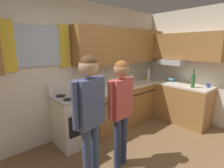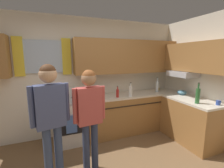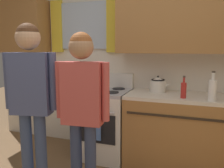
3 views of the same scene
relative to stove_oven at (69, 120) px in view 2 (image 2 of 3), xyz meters
The scene contains 13 objects.
back_wall_unit 1.16m from the stove_oven, 29.71° to the left, with size 4.60×0.42×2.60m.
kitchen_counter_run 1.82m from the stove_oven, ahead, with size 2.33×1.78×0.90m.
stove_oven is the anchor object (origin of this frame).
bottle_milk_white 1.43m from the stove_oven, ahead, with size 0.08×0.08×0.31m.
bottle_sauce_red 1.15m from the stove_oven, ahead, with size 0.06×0.06×0.25m.
bottle_wine_green 2.56m from the stove_oven, 27.14° to the right, with size 0.08×0.08×0.39m.
bottle_tall_clear 2.20m from the stove_oven, ahead, with size 0.07×0.07×0.37m.
mug_cobalt_blue 2.87m from the stove_oven, 28.48° to the right, with size 0.11×0.07×0.08m.
mug_mustard_yellow 2.27m from the stove_oven, ahead, with size 0.12×0.08×0.09m.
stovetop_kettle 0.88m from the stove_oven, ahead, with size 0.27×0.20×0.21m.
mixing_bowl 2.58m from the stove_oven, 11.28° to the right, with size 0.21×0.21×0.10m.
adult_left 1.22m from the stove_oven, 108.22° to the right, with size 0.51×0.24×1.67m.
adult_in_plaid 1.16m from the stove_oven, 78.98° to the right, with size 0.49×0.21×1.58m.
Camera 2 is at (-0.68, -1.64, 1.76)m, focal length 25.20 mm.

